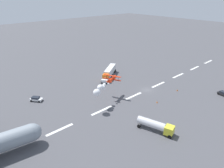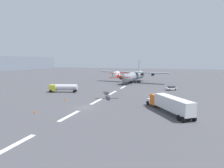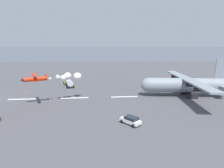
{
  "view_description": "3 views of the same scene",
  "coord_description": "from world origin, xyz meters",
  "px_view_note": "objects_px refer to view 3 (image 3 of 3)",
  "views": [
    {
      "loc": [
        56.0,
        42.86,
        33.94
      ],
      "look_at": [
        13.08,
        -5.15,
        4.72
      ],
      "focal_mm": 32.53,
      "sensor_mm": 36.0,
      "label": 1
    },
    {
      "loc": [
        -40.94,
        -20.43,
        11.61
      ],
      "look_at": [
        16.52,
        -1.58,
        3.9
      ],
      "focal_mm": 30.2,
      "sensor_mm": 36.0,
      "label": 2
    },
    {
      "loc": [
        28.44,
        -51.62,
        14.13
      ],
      "look_at": [
        32.95,
        0.0,
        3.95
      ],
      "focal_mm": 28.97,
      "sensor_mm": 36.0,
      "label": 3
    }
  ],
  "objects_px": {
    "traffic_cone_far": "(26,91)",
    "cargo_transport_plane": "(182,85)",
    "stunt_biplane_red": "(62,77)",
    "followme_car_yellow": "(131,120)",
    "fuel_tanker_truck": "(68,82)"
  },
  "relations": [
    {
      "from": "fuel_tanker_truck",
      "to": "followme_car_yellow",
      "type": "height_order",
      "value": "fuel_tanker_truck"
    },
    {
      "from": "cargo_transport_plane",
      "to": "stunt_biplane_red",
      "type": "height_order",
      "value": "cargo_transport_plane"
    },
    {
      "from": "cargo_transport_plane",
      "to": "fuel_tanker_truck",
      "type": "xyz_separation_m",
      "value": [
        -36.15,
        18.13,
        -1.81
      ]
    },
    {
      "from": "cargo_transport_plane",
      "to": "traffic_cone_far",
      "type": "distance_m",
      "value": 49.76
    },
    {
      "from": "fuel_tanker_truck",
      "to": "cargo_transport_plane",
      "type": "bearing_deg",
      "value": -26.63
    },
    {
      "from": "traffic_cone_far",
      "to": "cargo_transport_plane",
      "type": "bearing_deg",
      "value": -10.79
    },
    {
      "from": "stunt_biplane_red",
      "to": "followme_car_yellow",
      "type": "distance_m",
      "value": 23.87
    },
    {
      "from": "cargo_transport_plane",
      "to": "traffic_cone_far",
      "type": "xyz_separation_m",
      "value": [
        -48.78,
        9.29,
        -3.18
      ]
    },
    {
      "from": "cargo_transport_plane",
      "to": "stunt_biplane_red",
      "type": "xyz_separation_m",
      "value": [
        -34.58,
        -1.87,
        3.0
      ]
    },
    {
      "from": "traffic_cone_far",
      "to": "stunt_biplane_red",
      "type": "bearing_deg",
      "value": -38.19
    },
    {
      "from": "fuel_tanker_truck",
      "to": "followme_car_yellow",
      "type": "distance_m",
      "value": 40.96
    },
    {
      "from": "cargo_transport_plane",
      "to": "stunt_biplane_red",
      "type": "bearing_deg",
      "value": -176.9
    },
    {
      "from": "cargo_transport_plane",
      "to": "fuel_tanker_truck",
      "type": "distance_m",
      "value": 40.48
    },
    {
      "from": "cargo_transport_plane",
      "to": "traffic_cone_far",
      "type": "bearing_deg",
      "value": 169.21
    },
    {
      "from": "cargo_transport_plane",
      "to": "followme_car_yellow",
      "type": "distance_m",
      "value": 27.13
    }
  ]
}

